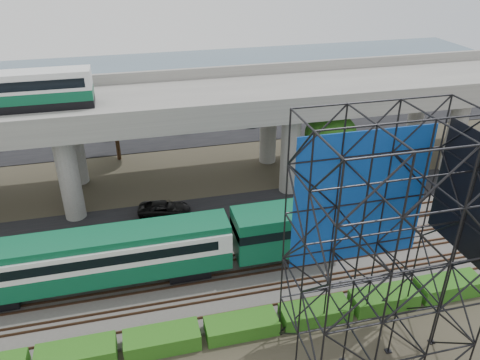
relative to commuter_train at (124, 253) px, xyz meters
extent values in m
plane|color=#474233|center=(5.81, -2.00, -2.88)|extent=(140.00, 140.00, 0.00)
cube|color=slate|center=(5.81, 0.00, -2.78)|extent=(90.00, 12.00, 0.20)
cube|color=black|center=(5.81, 8.50, -2.84)|extent=(90.00, 5.00, 0.08)
cube|color=black|center=(5.81, 32.00, -2.84)|extent=(90.00, 18.00, 0.08)
cube|color=#40586A|center=(5.81, 54.00, -2.87)|extent=(140.00, 40.00, 0.03)
cube|color=#472D1E|center=(5.81, -4.72, -2.60)|extent=(90.00, 0.08, 0.16)
cube|color=#472D1E|center=(5.81, -3.28, -2.60)|extent=(90.00, 0.08, 0.16)
cube|color=#472D1E|center=(5.81, -2.72, -2.60)|extent=(90.00, 0.08, 0.16)
cube|color=#472D1E|center=(5.81, -1.28, -2.60)|extent=(90.00, 0.08, 0.16)
cube|color=#472D1E|center=(5.81, -0.72, -2.60)|extent=(90.00, 0.08, 0.16)
cube|color=#472D1E|center=(5.81, 0.72, -2.60)|extent=(90.00, 0.08, 0.16)
cube|color=#472D1E|center=(5.81, 1.28, -2.60)|extent=(90.00, 0.08, 0.16)
cube|color=#472D1E|center=(5.81, 2.72, -2.60)|extent=(90.00, 0.08, 0.16)
cube|color=#472D1E|center=(5.81, 3.28, -2.60)|extent=(90.00, 0.08, 0.16)
cube|color=#472D1E|center=(5.81, 4.72, -2.60)|extent=(90.00, 0.08, 0.16)
cube|color=black|center=(4.38, 0.00, -2.07)|extent=(3.00, 2.20, 0.90)
cube|color=#0B5133|center=(-2.12, 0.00, -0.92)|extent=(19.00, 3.00, 1.40)
cube|color=silver|center=(-2.12, 0.00, 0.53)|extent=(19.00, 3.00, 1.50)
cube|color=#0B5133|center=(-2.12, 0.00, 1.53)|extent=(19.00, 2.60, 0.50)
cube|color=black|center=(-1.12, 0.00, 0.58)|extent=(15.00, 3.06, 0.70)
cube|color=#0B5133|center=(11.88, 0.00, 0.08)|extent=(8.00, 3.00, 3.40)
cube|color=#9E9B93|center=(5.81, 14.00, 5.72)|extent=(80.00, 12.00, 1.20)
cube|color=#9E9B93|center=(5.81, 8.25, 6.87)|extent=(80.00, 0.50, 1.10)
cube|color=#9E9B93|center=(5.81, 19.75, 6.87)|extent=(80.00, 0.50, 1.10)
cylinder|color=#9E9B93|center=(-4.19, 10.50, 1.12)|extent=(1.80, 1.80, 8.00)
cylinder|color=#9E9B93|center=(-4.19, 17.50, 1.12)|extent=(1.80, 1.80, 8.00)
cube|color=#9E9B93|center=(-4.19, 14.00, 4.82)|extent=(2.40, 9.00, 0.60)
cylinder|color=#9E9B93|center=(15.81, 10.50, 1.12)|extent=(1.80, 1.80, 8.00)
cylinder|color=#9E9B93|center=(15.81, 17.50, 1.12)|extent=(1.80, 1.80, 8.00)
cube|color=#9E9B93|center=(15.81, 14.00, 4.82)|extent=(2.40, 9.00, 0.60)
cylinder|color=#9E9B93|center=(33.81, 10.50, 1.12)|extent=(1.80, 1.80, 8.00)
cylinder|color=#9E9B93|center=(33.81, 17.50, 1.12)|extent=(1.80, 1.80, 8.00)
cube|color=#9E9B93|center=(33.81, 14.00, 4.82)|extent=(2.40, 9.00, 0.60)
cube|color=black|center=(-7.37, 14.00, 6.67)|extent=(12.00, 2.50, 0.70)
cube|color=#0B5133|center=(-7.37, 14.00, 7.47)|extent=(12.00, 2.50, 0.90)
cube|color=silver|center=(-7.37, 14.00, 8.57)|extent=(12.00, 2.50, 1.30)
cube|color=black|center=(-7.37, 14.00, 8.62)|extent=(11.00, 2.56, 0.80)
cube|color=silver|center=(-7.37, 14.00, 9.37)|extent=(12.00, 2.40, 0.30)
cube|color=#0E409D|center=(13.59, -6.95, 6.42)|extent=(8.10, 0.08, 8.25)
cube|color=black|center=(18.14, -10.00, 7.62)|extent=(0.06, 5.40, 6.75)
cube|color=black|center=(13.59, -10.00, -2.84)|extent=(9.36, 6.36, 0.08)
cube|color=#225313|center=(-3.19, -6.30, -2.28)|extent=(4.60, 1.80, 1.20)
cube|color=#225313|center=(1.81, -6.30, -2.31)|extent=(4.60, 1.80, 1.15)
cube|color=#225313|center=(6.81, -6.30, -2.37)|extent=(4.60, 1.80, 1.03)
cube|color=#225313|center=(11.81, -6.30, -2.38)|extent=(4.60, 1.80, 1.01)
cube|color=#225313|center=(16.81, -6.30, -2.32)|extent=(4.60, 1.80, 1.12)
cube|color=#225313|center=(21.81, -6.30, -2.28)|extent=(4.60, 1.80, 1.20)
cylinder|color=#382314|center=(19.81, 10.50, -0.48)|extent=(0.44, 0.44, 4.80)
ellipsoid|color=#225313|center=(19.81, 10.50, 2.72)|extent=(4.94, 4.94, 4.18)
cylinder|color=#382314|center=(-0.19, 22.00, -0.48)|extent=(0.44, 0.44, 4.80)
ellipsoid|color=#225313|center=(-0.19, 22.00, 2.72)|extent=(4.94, 4.94, 4.18)
imported|color=black|center=(3.52, 8.79, -2.16)|extent=(4.97, 3.04, 1.29)
imported|color=#9E9FA5|center=(-6.99, 34.00, -2.23)|extent=(1.32, 3.51, 1.15)
imported|color=#97999E|center=(-1.24, 29.00, -2.26)|extent=(2.03, 3.91, 1.08)
imported|color=silver|center=(0.99, 34.00, -2.26)|extent=(2.25, 4.10, 1.09)
imported|color=black|center=(7.80, 29.00, -2.19)|extent=(1.66, 3.65, 1.22)
imported|color=#B9BBC1|center=(11.21, 34.00, -2.18)|extent=(1.63, 3.87, 1.24)
imported|color=white|center=(16.79, 29.00, -2.21)|extent=(2.03, 4.21, 1.18)
imported|color=#B0B3B8|center=(23.08, 34.00, -2.18)|extent=(2.84, 4.76, 1.24)
camera|label=1|loc=(1.43, -27.44, 19.71)|focal=35.00mm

